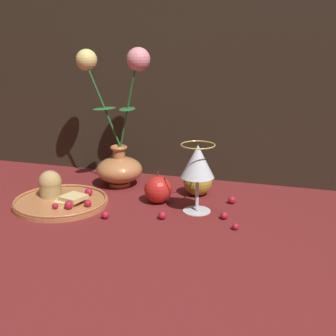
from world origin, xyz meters
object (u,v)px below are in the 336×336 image
(wine_glass, at_px, (198,163))
(apple_beside_vase, at_px, (198,181))
(vase, at_px, (118,142))
(apple_near_glass, at_px, (158,189))
(plate_with_pastries, at_px, (59,197))

(wine_glass, relative_size, apple_beside_vase, 1.87)
(wine_glass, bearing_deg, vase, 153.65)
(vase, xyz_separation_m, wine_glass, (0.25, -0.12, -0.01))
(wine_glass, bearing_deg, apple_beside_vase, 102.94)
(apple_near_glass, bearing_deg, plate_with_pastries, -161.00)
(vase, bearing_deg, apple_near_glass, -34.19)
(plate_with_pastries, relative_size, wine_glass, 1.41)
(wine_glass, distance_m, apple_beside_vase, 0.14)
(plate_with_pastries, bearing_deg, vase, 63.97)
(vase, distance_m, apple_near_glass, 0.19)
(plate_with_pastries, height_order, apple_beside_vase, apple_beside_vase)
(wine_glass, xyz_separation_m, apple_beside_vase, (-0.02, 0.11, -0.08))
(vase, height_order, plate_with_pastries, vase)
(plate_with_pastries, bearing_deg, apple_beside_vase, 27.45)
(plate_with_pastries, bearing_deg, wine_glass, 9.06)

